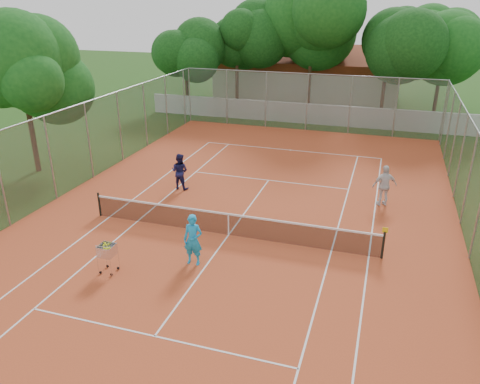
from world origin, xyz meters
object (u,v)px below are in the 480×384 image
(player_near, at_px, (193,240))
(player_far_right, at_px, (385,186))
(clubhouse, at_px, (309,74))
(ball_hopper, at_px, (108,257))
(tennis_net, at_px, (229,224))
(player_far_left, at_px, (180,171))

(player_near, distance_m, player_far_right, 9.68)
(player_near, xyz_separation_m, player_far_right, (6.26, 7.39, 0.01))
(clubhouse, distance_m, ball_hopper, 32.91)
(player_far_right, bearing_deg, tennis_net, 17.85)
(tennis_net, relative_size, ball_hopper, 10.34)
(player_far_right, height_order, ball_hopper, player_far_right)
(clubhouse, height_order, player_far_left, clubhouse)
(clubhouse, distance_m, player_near, 31.49)
(tennis_net, height_order, player_far_right, player_far_right)
(player_near, bearing_deg, clubhouse, 89.49)
(clubhouse, relative_size, player_near, 8.65)
(player_far_left, relative_size, player_far_right, 0.95)
(clubhouse, bearing_deg, tennis_net, -86.05)
(tennis_net, xyz_separation_m, clubhouse, (-2.00, 29.00, 1.69))
(player_near, xyz_separation_m, player_far_left, (-3.44, 6.40, -0.04))
(tennis_net, height_order, player_near, player_near)
(tennis_net, bearing_deg, player_far_right, 40.66)
(player_far_left, bearing_deg, tennis_net, 139.25)
(player_far_left, bearing_deg, clubhouse, -89.71)
(tennis_net, bearing_deg, player_far_left, 134.58)
(tennis_net, xyz_separation_m, player_far_right, (5.78, 4.96, 0.47))
(tennis_net, relative_size, player_far_right, 6.21)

